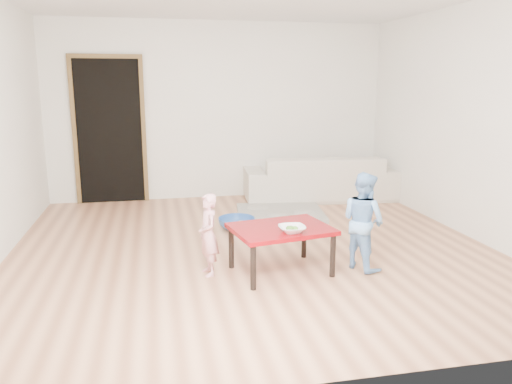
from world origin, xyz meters
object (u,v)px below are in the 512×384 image
object	(u,v)px
bowl	(292,229)
child_blue	(363,221)
child_pink	(208,235)
red_table	(281,250)
basin	(237,223)
sofa	(320,177)

from	to	relation	value
bowl	child_blue	distance (m)	0.74
child_blue	child_pink	bearing A→B (deg)	61.30
bowl	red_table	bearing A→B (deg)	106.30
bowl	basin	xyz separation A→B (m)	(-0.23, 1.64, -0.40)
child_pink	child_blue	world-z (taller)	child_blue
child_blue	red_table	bearing A→B (deg)	63.30
bowl	basin	size ratio (longest dim) A/B	0.54
sofa	red_table	world-z (taller)	sofa
red_table	basin	world-z (taller)	red_table
child_pink	sofa	bearing A→B (deg)	133.99
sofa	basin	size ratio (longest dim) A/B	5.13
child_blue	basin	world-z (taller)	child_blue
basin	red_table	bearing A→B (deg)	-83.22
red_table	child_blue	distance (m)	0.82
sofa	red_table	size ratio (longest dim) A/B	2.59
bowl	child_pink	bearing A→B (deg)	159.65
bowl	sofa	bearing A→B (deg)	66.82
child_pink	basin	xyz separation A→B (m)	(0.49, 1.37, -0.31)
sofa	child_blue	distance (m)	2.89
child_pink	bowl	bearing A→B (deg)	59.86
bowl	child_blue	world-z (taller)	child_blue
sofa	child_pink	world-z (taller)	child_pink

